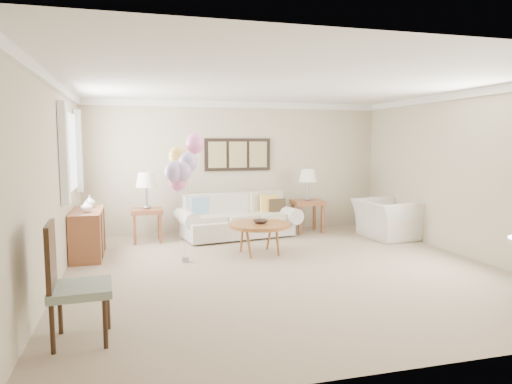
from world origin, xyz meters
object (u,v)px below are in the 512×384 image
at_px(armchair, 387,219).
at_px(balloon_cluster, 183,165).
at_px(coffee_table, 259,226).
at_px(accent_chair, 71,280).
at_px(sofa, 238,220).

xyz_separation_m(armchair, balloon_cluster, (-3.90, -0.81, 1.11)).
distance_m(coffee_table, accent_chair, 3.68).
height_order(armchair, balloon_cluster, balloon_cluster).
relative_size(sofa, armchair, 2.14).
bearing_deg(coffee_table, balloon_cluster, -170.16).
distance_m(armchair, balloon_cluster, 4.13).
relative_size(sofa, coffee_table, 2.37).
xyz_separation_m(coffee_table, armchair, (2.67, 0.60, -0.11)).
relative_size(coffee_table, balloon_cluster, 0.51).
xyz_separation_m(sofa, accent_chair, (-2.45, -4.08, 0.25)).
height_order(sofa, accent_chair, accent_chair).
bearing_deg(sofa, balloon_cluster, -126.58).
bearing_deg(coffee_table, accent_chair, -132.78).
bearing_deg(balloon_cluster, accent_chair, -117.01).
distance_m(coffee_table, balloon_cluster, 1.60).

